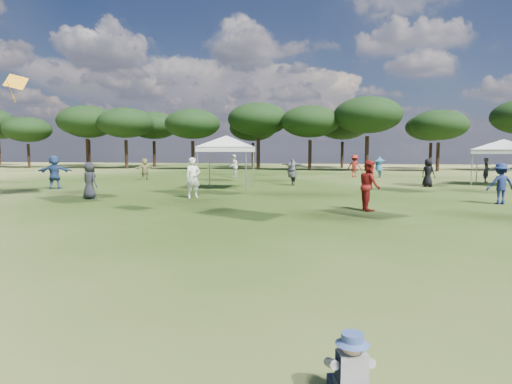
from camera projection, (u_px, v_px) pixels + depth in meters
tree_line at (358, 120)px, 46.75m from camera, size 108.78×17.63×7.77m
tent_left at (227, 138)px, 22.48m from camera, size 5.38×5.38×3.10m
tent_right at (504, 141)px, 24.94m from camera, size 5.91×5.91×2.99m
toddler at (351, 370)px, 3.34m from camera, size 0.41×0.45×0.55m
festival_crowd at (316, 171)px, 24.82m from camera, size 29.86×20.71×1.79m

